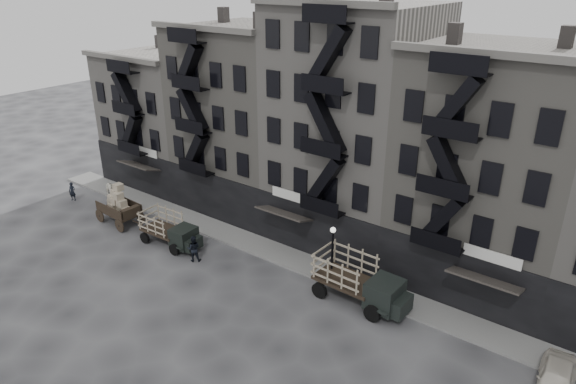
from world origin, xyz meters
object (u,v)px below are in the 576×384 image
Objects in this scene: car_east at (556,380)px; pedestrian_mid at (194,249)px; wagon at (117,201)px; stake_truck_west at (169,227)px; stake_truck_east at (359,278)px; horse at (110,190)px; pedestrian_west at (72,192)px.

pedestrian_mid is at bearing -179.53° from car_east.
stake_truck_west is (6.16, 0.01, -0.43)m from wagon.
stake_truck_west is at bearing -170.04° from stake_truck_east.
car_east is at bearing -1.85° from stake_truck_east.
horse is 0.40× the size of stake_truck_west.
horse reaches higher than pedestrian_west.
car_east is at bearing 5.10° from wagon.
stake_truck_east reaches higher than horse.
wagon is 2.02× the size of pedestrian_mid.
wagon is at bearing -172.37° from stake_truck_east.
stake_truck_east is 1.45× the size of car_east.
horse reaches higher than car_east.
pedestrian_west is at bearing 177.37° from car_east.
stake_truck_east is (25.63, -0.25, 0.86)m from horse.
wagon reaches higher than car_east.
wagon is 9.38m from pedestrian_mid.
car_east is 2.17× the size of pedestrian_mid.
stake_truck_west is 13.16m from pedestrian_west.
pedestrian_mid is at bearing -0.85° from wagon.
pedestrian_mid reaches higher than horse.
car_east is (11.39, -0.73, -1.01)m from stake_truck_east.
stake_truck_west is at bearing -94.44° from horse.
stake_truck_east reaches higher than car_east.
horse is 0.34× the size of stake_truck_east.
horse is at bearing -178.73° from stake_truck_east.
pedestrian_west is 0.86× the size of pedestrian_mid.
pedestrian_mid is (-11.71, -2.70, -0.76)m from stake_truck_east.
wagon is 7.06m from pedestrian_west.
pedestrian_mid is at bearing -93.97° from horse.
stake_truck_west is at bearing -50.76° from pedestrian_mid.
pedestrian_mid reaches higher than car_east.
wagon is at bearing 178.08° from car_east.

